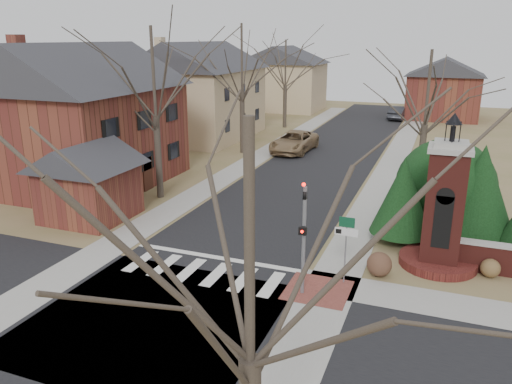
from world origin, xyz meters
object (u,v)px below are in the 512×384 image
at_px(sign_post, 346,237).
at_px(pickup_truck, 294,142).
at_px(traffic_signal_pole, 304,230).
at_px(distant_car, 399,113).
at_px(brick_gate_monument, 443,217).

relative_size(sign_post, pickup_truck, 0.45).
distance_m(traffic_signal_pole, sign_post, 2.02).
height_order(traffic_signal_pole, sign_post, traffic_signal_pole).
bearing_deg(sign_post, traffic_signal_pole, -132.43).
relative_size(sign_post, distant_car, 0.58).
bearing_deg(traffic_signal_pole, sign_post, 47.57).
bearing_deg(brick_gate_monument, pickup_truck, 122.58).
height_order(pickup_truck, distant_car, pickup_truck).
bearing_deg(sign_post, pickup_truck, 111.60).
xyz_separation_m(pickup_truck, distant_car, (6.49, 21.01, -0.06)).
height_order(traffic_signal_pole, brick_gate_monument, brick_gate_monument).
bearing_deg(brick_gate_monument, traffic_signal_pole, -136.76).
distance_m(sign_post, pickup_truck, 23.60).
xyz_separation_m(sign_post, brick_gate_monument, (3.41, 3.01, 0.22)).
xyz_separation_m(traffic_signal_pole, pickup_truck, (-7.39, 23.33, -1.74)).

